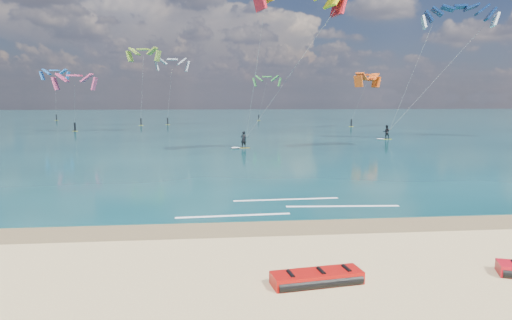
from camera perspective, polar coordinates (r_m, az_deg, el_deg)
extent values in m
plane|color=tan|center=(55.66, -3.65, 2.17)|extent=(320.00, 320.00, 0.00)
cube|color=brown|center=(19.24, 0.47, -8.51)|extent=(320.00, 2.40, 0.01)
cube|color=#093036|center=(119.50, -4.79, 5.14)|extent=(320.00, 200.00, 0.04)
cube|color=gold|center=(49.31, -1.57, 1.54)|extent=(1.36, 0.52, 0.06)
imported|color=black|center=(49.22, -1.57, 2.59)|extent=(0.74, 0.59, 1.77)
cylinder|color=black|center=(48.93, -1.20, 2.86)|extent=(0.54, 0.08, 0.04)
cube|color=#9BB61B|center=(62.27, 15.96, 2.54)|extent=(1.44, 0.53, 0.06)
imported|color=black|center=(62.19, 15.99, 3.39)|extent=(0.99, 0.84, 1.80)
cylinder|color=black|center=(62.00, 16.37, 3.65)|extent=(0.57, 0.08, 0.04)
cube|color=white|center=(21.08, -2.84, -6.95)|extent=(5.30, 0.53, 0.01)
cube|color=white|center=(23.25, 10.78, -5.68)|extent=(5.67, 0.64, 0.01)
cube|color=white|center=(24.39, 3.80, -4.93)|extent=(5.65, 0.45, 0.01)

